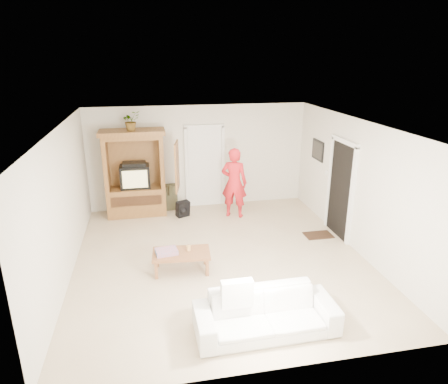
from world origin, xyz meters
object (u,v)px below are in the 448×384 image
(sofa, at_px, (266,313))
(coffee_table, at_px, (181,255))
(armoire, at_px, (136,179))
(man, at_px, (234,183))

(sofa, xyz_separation_m, coffee_table, (-1.02, 1.91, 0.04))
(armoire, bearing_deg, man, -14.49)
(sofa, height_order, coffee_table, sofa)
(man, distance_m, coffee_table, 2.89)
(man, bearing_deg, coffee_table, 82.07)
(sofa, distance_m, coffee_table, 2.16)
(coffee_table, bearing_deg, man, 62.40)
(armoire, height_order, sofa, armoire)
(armoire, xyz_separation_m, man, (2.30, -0.59, -0.06))
(armoire, distance_m, man, 2.38)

